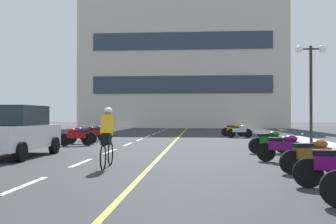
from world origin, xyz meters
TOP-DOWN VIEW (x-y plane):
  - ground_plane at (0.00, 21.00)m, footprint 140.00×140.00m
  - curb_left at (-7.20, 24.00)m, footprint 2.40×72.00m
  - curb_right at (7.20, 24.00)m, footprint 2.40×72.00m
  - lane_dash_1 at (-2.00, 6.00)m, footprint 0.14×2.20m
  - lane_dash_2 at (-2.00, 10.00)m, footprint 0.14×2.20m
  - lane_dash_3 at (-2.00, 14.00)m, footprint 0.14×2.20m
  - lane_dash_4 at (-2.00, 18.00)m, footprint 0.14×2.20m
  - lane_dash_5 at (-2.00, 22.00)m, footprint 0.14×2.20m
  - lane_dash_6 at (-2.00, 26.00)m, footprint 0.14×2.20m
  - lane_dash_7 at (-2.00, 30.00)m, footprint 0.14×2.20m
  - lane_dash_8 at (-2.00, 34.00)m, footprint 0.14×2.20m
  - lane_dash_9 at (-2.00, 38.00)m, footprint 0.14×2.20m
  - lane_dash_10 at (-2.00, 42.00)m, footprint 0.14×2.20m
  - lane_dash_11 at (-2.00, 46.00)m, footprint 0.14×2.20m
  - centre_line_yellow at (0.25, 24.00)m, footprint 0.12×66.00m
  - office_building at (-0.42, 49.18)m, footprint 25.46×8.48m
  - street_lamp_mid at (7.09, 17.76)m, footprint 1.46×0.36m
  - parked_car_near at (-4.80, 11.47)m, footprint 1.97×4.23m
  - motorcycle_3 at (4.47, 8.15)m, footprint 1.68×0.65m
  - motorcycle_4 at (4.29, 10.62)m, footprint 1.64×0.79m
  - motorcycle_5 at (4.38, 13.65)m, footprint 1.67×0.70m
  - motorcycle_6 at (-4.33, 16.82)m, footprint 1.64×0.80m
  - motorcycle_7 at (-4.54, 18.34)m, footprint 1.70×0.60m
  - motorcycle_8 at (-4.38, 20.26)m, footprint 1.70×0.60m
  - motorcycle_9 at (-4.37, 21.74)m, footprint 1.64×0.80m
  - motorcycle_10 at (4.34, 24.61)m, footprint 1.69×0.61m
  - motorcycle_11 at (4.12, 26.75)m, footprint 1.69×0.62m
  - cyclist_rider at (-0.95, 8.94)m, footprint 0.42×1.77m

SIDE VIEW (x-z plane):
  - ground_plane at x=0.00m, z-range 0.00..0.00m
  - lane_dash_1 at x=-2.00m, z-range 0.00..0.01m
  - lane_dash_2 at x=-2.00m, z-range 0.00..0.01m
  - lane_dash_3 at x=-2.00m, z-range 0.00..0.01m
  - lane_dash_4 at x=-2.00m, z-range 0.00..0.01m
  - lane_dash_5 at x=-2.00m, z-range 0.00..0.01m
  - lane_dash_6 at x=-2.00m, z-range 0.00..0.01m
  - lane_dash_7 at x=-2.00m, z-range 0.00..0.01m
  - lane_dash_8 at x=-2.00m, z-range 0.00..0.01m
  - lane_dash_9 at x=-2.00m, z-range 0.00..0.01m
  - lane_dash_10 at x=-2.00m, z-range 0.00..0.01m
  - lane_dash_11 at x=-2.00m, z-range 0.00..0.01m
  - centre_line_yellow at x=0.25m, z-range 0.00..0.01m
  - curb_left at x=-7.20m, z-range 0.00..0.12m
  - curb_right at x=7.20m, z-range 0.00..0.12m
  - motorcycle_3 at x=4.47m, z-range 0.01..0.93m
  - motorcycle_4 at x=4.29m, z-range 0.01..0.93m
  - motorcycle_5 at x=4.38m, z-range 0.01..0.93m
  - motorcycle_6 at x=-4.33m, z-range 0.01..0.93m
  - motorcycle_7 at x=-4.54m, z-range 0.01..0.93m
  - motorcycle_8 at x=-4.38m, z-range 0.01..0.93m
  - motorcycle_9 at x=-4.37m, z-range 0.01..0.93m
  - motorcycle_10 at x=4.34m, z-range 0.01..0.93m
  - motorcycle_11 at x=4.12m, z-range 0.01..0.93m
  - cyclist_rider at x=-0.95m, z-range 0.03..1.74m
  - parked_car_near at x=-4.80m, z-range 0.01..1.83m
  - street_lamp_mid at x=7.09m, z-range 1.26..6.05m
  - office_building at x=-0.42m, z-range 0.00..17.35m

